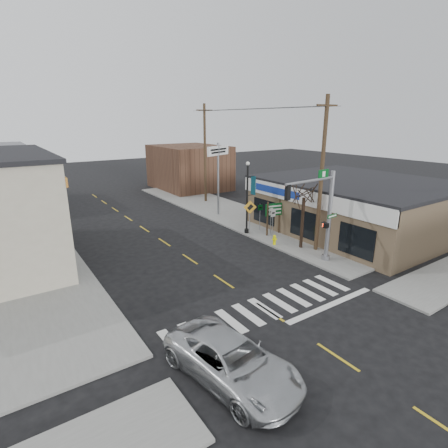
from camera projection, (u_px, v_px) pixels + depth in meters
ground at (270, 312)px, 16.82m from camera, size 140.00×140.00×0.00m
sidewalk_right at (250, 220)px, 31.94m from camera, size 6.00×38.00×0.13m
sidewalk_left at (28, 263)px, 22.30m from camera, size 6.00×38.00×0.13m
center_line at (190, 259)px, 23.17m from camera, size 0.12×56.00×0.01m
crosswalk at (264, 308)px, 17.14m from camera, size 11.00×2.20×0.01m
thrift_store at (356, 207)px, 28.77m from camera, size 12.00×14.00×4.00m
bldg_distant_right at (189, 167)px, 46.25m from camera, size 8.00×10.00×5.60m
suv at (232, 361)px, 12.29m from camera, size 3.37×5.81×1.52m
traffic_signal_pole at (323, 208)px, 21.41m from camera, size 4.69×0.37×5.94m
guide_sign at (274, 213)px, 27.29m from camera, size 1.55×0.13×2.71m
fire_hydrant at (274, 239)px, 25.37m from camera, size 0.23×0.23×0.74m
ped_crossing_sign at (250, 211)px, 27.34m from camera, size 1.06×0.07×2.72m
lamp_post at (248, 192)px, 27.21m from camera, size 0.74×0.58×5.69m
dance_center_sign at (218, 161)px, 32.19m from camera, size 3.17×0.20×6.74m
bare_tree at (305, 188)px, 23.74m from camera, size 2.71×2.71×5.42m
shrub_front at (344, 238)px, 25.60m from camera, size 1.21×1.21×0.91m
shrub_back at (316, 233)px, 26.64m from camera, size 1.22×1.22×0.92m
utility_pole_near at (322, 174)px, 23.06m from camera, size 1.79×0.27×10.29m
utility_pole_far at (205, 153)px, 37.56m from camera, size 1.80×0.27×10.36m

